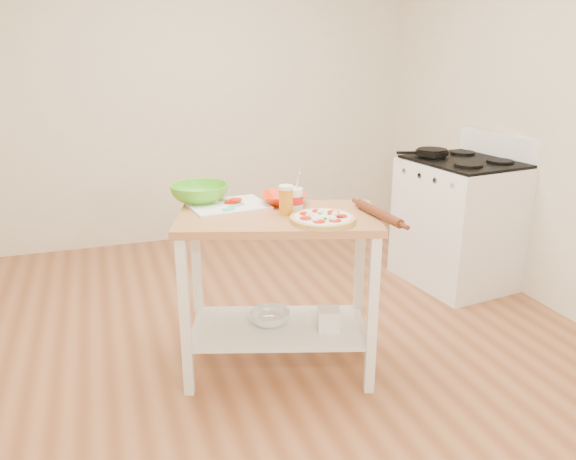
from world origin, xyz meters
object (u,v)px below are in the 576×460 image
(pizza, at_px, (323,219))
(shelf_glass_bowl, at_px, (270,318))
(skillet, at_px, (431,152))
(yogurt_tub, at_px, (294,199))
(prep_island, at_px, (278,261))
(green_bowl, at_px, (200,193))
(gas_stove, at_px, (459,222))
(shelf_bin, at_px, (329,319))
(beer_pint, at_px, (286,200))
(orange_bowl, at_px, (284,199))
(spatula, at_px, (233,207))
(rolling_pin, at_px, (379,214))
(cutting_board, at_px, (228,205))
(knife, at_px, (210,202))

(pizza, bearing_deg, shelf_glass_bowl, 131.15)
(skillet, bearing_deg, yogurt_tub, -130.85)
(prep_island, relative_size, green_bowl, 3.61)
(gas_stove, xyz_separation_m, skillet, (-0.18, 0.17, 0.50))
(prep_island, height_order, gas_stove, gas_stove)
(pizza, relative_size, shelf_bin, 2.78)
(pizza, distance_m, shelf_glass_bowl, 0.70)
(gas_stove, bearing_deg, prep_island, -163.08)
(skillet, height_order, beer_pint, beer_pint)
(prep_island, relative_size, pizza, 3.56)
(orange_bowl, relative_size, beer_pint, 1.61)
(spatula, height_order, yogurt_tub, yogurt_tub)
(skillet, relative_size, rolling_pin, 0.94)
(skillet, bearing_deg, gas_stove, -26.61)
(pizza, bearing_deg, gas_stove, 32.07)
(cutting_board, bearing_deg, yogurt_tub, -37.09)
(shelf_bin, bearing_deg, skillet, 39.90)
(green_bowl, height_order, shelf_glass_bowl, green_bowl)
(spatula, relative_size, knife, 0.50)
(spatula, xyz_separation_m, green_bowl, (-0.14, 0.22, 0.03))
(spatula, height_order, shelf_bin, spatula)
(skillet, xyz_separation_m, shelf_bin, (-1.23, -1.03, -0.66))
(shelf_glass_bowl, bearing_deg, prep_island, -49.54)
(spatula, height_order, orange_bowl, orange_bowl)
(prep_island, xyz_separation_m, knife, (-0.30, 0.29, 0.28))
(cutting_board, xyz_separation_m, yogurt_tub, (0.31, -0.18, 0.05))
(rolling_pin, bearing_deg, shelf_bin, 152.79)
(knife, distance_m, rolling_pin, 0.91)
(yogurt_tub, relative_size, shelf_glass_bowl, 0.93)
(green_bowl, distance_m, yogurt_tub, 0.54)
(pizza, xyz_separation_m, shelf_glass_bowl, (-0.21, 0.24, -0.62))
(beer_pint, xyz_separation_m, shelf_glass_bowl, (-0.08, 0.05, -0.68))
(knife, distance_m, yogurt_tub, 0.47)
(spatula, bearing_deg, gas_stove, -6.35)
(beer_pint, bearing_deg, green_bowl, 135.01)
(pizza, height_order, knife, pizza)
(cutting_board, distance_m, shelf_bin, 0.82)
(spatula, bearing_deg, yogurt_tub, -43.14)
(skillet, xyz_separation_m, orange_bowl, (-1.39, -0.73, -0.05))
(pizza, distance_m, orange_bowl, 0.38)
(prep_island, xyz_separation_m, pizza, (0.17, -0.19, 0.28))
(prep_island, distance_m, rolling_pin, 0.58)
(prep_island, relative_size, beer_pint, 7.61)
(skillet, xyz_separation_m, beer_pint, (-1.44, -0.92, 0.00))
(green_bowl, height_order, yogurt_tub, yogurt_tub)
(rolling_pin, bearing_deg, green_bowl, 143.36)
(pizza, relative_size, rolling_pin, 0.81)
(shelf_bin, bearing_deg, beer_pint, 152.93)
(shelf_bin, bearing_deg, cutting_board, 142.97)
(knife, distance_m, beer_pint, 0.46)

